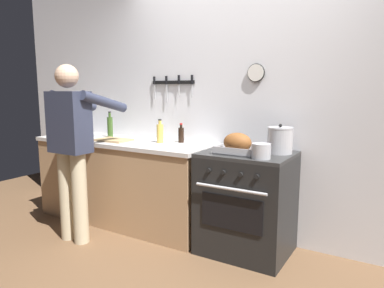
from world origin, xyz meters
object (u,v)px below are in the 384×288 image
cutting_board (114,140)px  person_cook (72,142)px  bottle_cooking_oil (160,133)px  bottle_soy_sauce (181,135)px  bottle_olive_oil (110,127)px  stock_pot (280,140)px  roasting_pan (237,144)px  saucepan (261,151)px  stove (246,203)px

cutting_board → person_cook: bearing=-93.1°
bottle_cooking_oil → bottle_soy_sauce: (0.17, 0.13, -0.02)m
cutting_board → bottle_olive_oil: (-0.22, 0.18, 0.11)m
stock_pot → roasting_pan: bearing=-146.4°
cutting_board → bottle_soy_sauce: 0.72m
saucepan → bottle_cooking_oil: bottle_cooking_oil is taller
stove → roasting_pan: size_ratio=2.56×
person_cook → bottle_olive_oil: person_cook is taller
stove → saucepan: bearing=-45.6°
person_cook → cutting_board: person_cook is taller
stove → stock_pot: (0.25, 0.10, 0.56)m
saucepan → bottle_olive_oil: 1.91m
roasting_pan → bottle_cooking_oil: size_ratio=1.46×
stock_pot → bottle_soy_sauce: 1.05m
stove → saucepan: size_ratio=5.96×
roasting_pan → bottle_cooking_oil: (-0.91, 0.15, 0.02)m
stock_pot → bottle_cooking_oil: size_ratio=1.04×
stock_pot → bottle_olive_oil: size_ratio=0.87×
stove → person_cook: 1.69m
person_cook → bottle_cooking_oil: bearing=-29.3°
stock_pot → saucepan: 0.31m
stock_pot → cutting_board: 1.73m
stock_pot → bottle_soy_sauce: bearing=175.7°
bottle_soy_sauce → stove: bearing=-12.8°
person_cook → bottle_olive_oil: bearing=24.9°
bottle_olive_oil → bottle_cooking_oil: bearing=-3.4°
stock_pot → bottle_olive_oil: 1.94m
stock_pot → saucepan: (-0.05, -0.30, -0.05)m
roasting_pan → stock_pot: bearing=33.6°
stock_pot → saucepan: size_ratio=1.66×
bottle_olive_oil → stove: bearing=-3.1°
person_cook → stock_pot: bearing=-58.4°
stove → bottle_cooking_oil: bottle_cooking_oil is taller
person_cook → stock_pot: (1.74, 0.71, 0.06)m
stock_pot → cutting_board: size_ratio=0.70×
person_cook → saucepan: person_cook is taller
stove → stock_pot: size_ratio=3.59×
saucepan → stove: bearing=134.4°
stove → cutting_board: (-1.46, -0.09, 0.46)m
roasting_pan → stove: bearing=61.5°
saucepan → bottle_soy_sauce: bearing=159.1°
stock_pot → cutting_board: bearing=-173.6°
cutting_board → bottle_olive_oil: size_ratio=1.24×
stock_pot → person_cook: bearing=-157.8°
saucepan → bottle_cooking_oil: bearing=167.9°
cutting_board → stock_pot: bearing=6.4°
roasting_pan → bottle_soy_sauce: bearing=159.4°
bottle_cooking_oil → cutting_board: bearing=-164.4°
roasting_pan → stock_pot: size_ratio=1.40×
saucepan → bottle_cooking_oil: (-1.16, 0.25, 0.04)m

